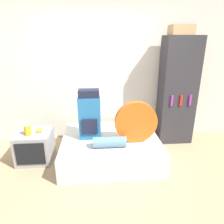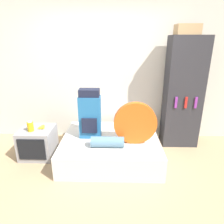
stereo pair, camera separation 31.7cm
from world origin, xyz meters
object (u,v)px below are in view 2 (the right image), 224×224
object	(u,v)px
cardboard_box	(187,29)
sleeping_roll	(107,142)
tent_bag	(135,123)
backpack	(90,114)
canister	(30,126)
bookshelf	(183,94)
television	(38,142)

from	to	relation	value
cardboard_box	sleeping_roll	bearing A→B (deg)	-146.73
tent_bag	backpack	bearing A→B (deg)	164.43
backpack	canister	world-z (taller)	backpack
backpack	canister	distance (m)	0.99
bookshelf	canister	bearing A→B (deg)	-166.91
tent_bag	television	size ratio (longest dim) A/B	1.21
sleeping_roll	canister	bearing A→B (deg)	168.45
tent_bag	cardboard_box	distance (m)	1.74
television	backpack	bearing A→B (deg)	1.06
tent_bag	bookshelf	world-z (taller)	bookshelf
tent_bag	bookshelf	size ratio (longest dim) A/B	0.33
sleeping_roll	bookshelf	size ratio (longest dim) A/B	0.25
backpack	cardboard_box	distance (m)	2.09
bookshelf	cardboard_box	size ratio (longest dim) A/B	5.30
bookshelf	tent_bag	bearing A→B (deg)	-141.96
sleeping_roll	television	bearing A→B (deg)	164.62
tent_bag	cardboard_box	size ratio (longest dim) A/B	1.77
canister	bookshelf	size ratio (longest dim) A/B	0.09
television	bookshelf	bearing A→B (deg)	11.77
sleeping_roll	tent_bag	bearing A→B (deg)	19.53
tent_bag	sleeping_roll	distance (m)	0.51
sleeping_roll	cardboard_box	size ratio (longest dim) A/B	1.33
tent_bag	canister	size ratio (longest dim) A/B	3.90
television	cardboard_box	distance (m)	3.10
bookshelf	cardboard_box	distance (m)	1.07
tent_bag	television	distance (m)	1.70
backpack	sleeping_roll	xyz separation A→B (m)	(0.30, -0.35, -0.31)
bookshelf	cardboard_box	world-z (taller)	cardboard_box
bookshelf	cardboard_box	xyz separation A→B (m)	(-0.07, -0.03, 1.07)
canister	bookshelf	distance (m)	2.69
bookshelf	sleeping_roll	bearing A→B (deg)	-147.08
backpack	sleeping_roll	bearing A→B (deg)	-49.54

